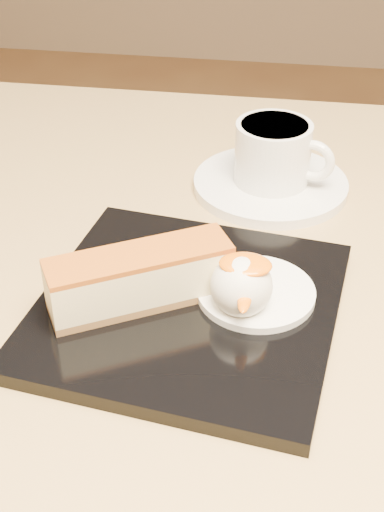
% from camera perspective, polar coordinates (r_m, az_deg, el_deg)
% --- Properties ---
extents(table, '(0.80, 0.80, 0.72)m').
position_cam_1_polar(table, '(0.68, -3.55, -13.10)').
color(table, black).
rests_on(table, ground).
extents(dessert_plate, '(0.25, 0.25, 0.01)m').
position_cam_1_polar(dessert_plate, '(0.54, -0.32, -4.15)').
color(dessert_plate, black).
rests_on(dessert_plate, table).
extents(cheesecake, '(0.14, 0.10, 0.04)m').
position_cam_1_polar(cheesecake, '(0.53, -4.19, -1.75)').
color(cheesecake, brown).
rests_on(cheesecake, dessert_plate).
extents(cream_smear, '(0.09, 0.09, 0.01)m').
position_cam_1_polar(cream_smear, '(0.54, 5.14, -2.92)').
color(cream_smear, white).
rests_on(cream_smear, dessert_plate).
extents(ice_cream_scoop, '(0.05, 0.05, 0.05)m').
position_cam_1_polar(ice_cream_scoop, '(0.52, 3.97, -2.41)').
color(ice_cream_scoop, white).
rests_on(ice_cream_scoop, cream_smear).
extents(mango_sauce, '(0.04, 0.03, 0.01)m').
position_cam_1_polar(mango_sauce, '(0.51, 4.30, -0.68)').
color(mango_sauce, orange).
rests_on(mango_sauce, ice_cream_scoop).
extents(mint_sprig, '(0.03, 0.02, 0.00)m').
position_cam_1_polar(mint_sprig, '(0.56, 2.38, -0.81)').
color(mint_sprig, '#2C8640').
rests_on(mint_sprig, cream_smear).
extents(saucer, '(0.15, 0.15, 0.01)m').
position_cam_1_polar(saucer, '(0.70, 6.29, 5.72)').
color(saucer, white).
rests_on(saucer, table).
extents(coffee_cup, '(0.10, 0.07, 0.06)m').
position_cam_1_polar(coffee_cup, '(0.69, 6.63, 8.26)').
color(coffee_cup, white).
rests_on(coffee_cup, saucer).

